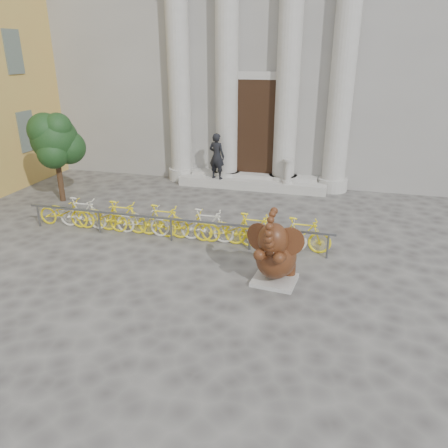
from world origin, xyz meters
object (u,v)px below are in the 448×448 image
(elephant_statue, at_px, (275,255))
(tree, at_px, (55,140))
(bike_rack, at_px, (174,222))
(pedestrian, at_px, (217,156))

(elephant_statue, xyz_separation_m, tree, (-8.61, 4.14, 1.53))
(bike_rack, relative_size, pedestrian, 5.06)
(bike_rack, distance_m, tree, 5.97)
(tree, distance_m, pedestrian, 6.09)
(bike_rack, height_order, tree, tree)
(elephant_statue, relative_size, pedestrian, 1.10)
(elephant_statue, bearing_deg, bike_rack, 155.68)
(bike_rack, xyz_separation_m, pedestrian, (-0.18, 5.40, 0.79))
(elephant_statue, height_order, tree, tree)
(bike_rack, bearing_deg, pedestrian, 91.95)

